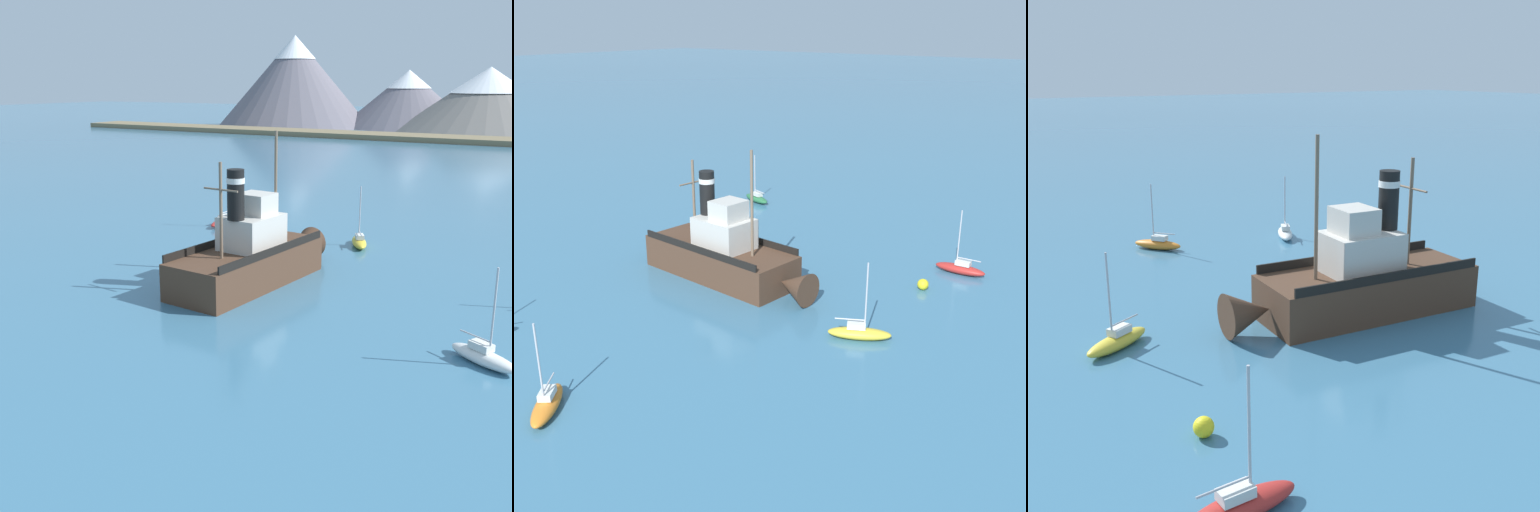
{
  "view_description": "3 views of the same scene",
  "coord_description": "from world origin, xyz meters",
  "views": [
    {
      "loc": [
        21.85,
        -35.33,
        13.05
      ],
      "look_at": [
        2.1,
        -2.29,
        2.56
      ],
      "focal_mm": 45.0,
      "sensor_mm": 36.0,
      "label": 1
    },
    {
      "loc": [
        33.6,
        29.31,
        17.99
      ],
      "look_at": [
        -0.6,
        3.18,
        2.13
      ],
      "focal_mm": 45.0,
      "sensor_mm": 36.0,
      "label": 2
    },
    {
      "loc": [
        -25.44,
        21.04,
        12.96
      ],
      "look_at": [
        3.0,
        3.15,
        3.18
      ],
      "focal_mm": 45.0,
      "sensor_mm": 36.0,
      "label": 3
    }
  ],
  "objects": [
    {
      "name": "ground_plane",
      "position": [
        0.0,
        0.0,
        0.0
      ],
      "size": [
        600.0,
        600.0,
        0.0
      ],
      "primitive_type": "plane",
      "color": "teal"
    },
    {
      "name": "sailboat_orange",
      "position": [
        18.88,
        4.35,
        0.43
      ],
      "size": [
        3.65,
        3.25,
        4.9
      ],
      "color": "orange",
      "rests_on": "ground"
    },
    {
      "name": "sailboat_white",
      "position": [
        16.7,
        -5.58,
        0.43
      ],
      "size": [
        3.88,
        2.72,
        4.9
      ],
      "color": "white",
      "rests_on": "ground"
    },
    {
      "name": "sailboat_red",
      "position": [
        -10.88,
        13.39,
        0.43
      ],
      "size": [
        1.23,
        3.83,
        4.9
      ],
      "color": "#B22823",
      "rests_on": "ground"
    },
    {
      "name": "sailboat_yellow",
      "position": [
        3.0,
        12.65,
        0.43
      ],
      "size": [
        2.77,
        3.87,
        4.9
      ],
      "color": "gold",
      "rests_on": "ground"
    },
    {
      "name": "old_tugboat",
      "position": [
        0.5,
        -0.05,
        1.83
      ],
      "size": [
        5.37,
        14.63,
        9.9
      ],
      "color": "#4C3323",
      "rests_on": "ground"
    },
    {
      "name": "mooring_buoy",
      "position": [
        -6.3,
        12.48,
        0.4
      ],
      "size": [
        0.79,
        0.79,
        0.79
      ],
      "primitive_type": "sphere",
      "color": "yellow",
      "rests_on": "ground"
    }
  ]
}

